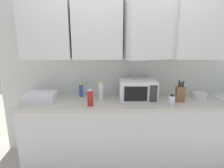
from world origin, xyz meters
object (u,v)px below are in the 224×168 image
(knife_block, at_px, (180,94))
(bottle_blue_cleaner, at_px, (81,90))
(microwave, at_px, (137,90))
(dish_rack, at_px, (42,97))
(bottle_red_sauce, at_px, (90,98))
(bottle_white_jar, at_px, (101,92))
(bottle_clear_tall, at_px, (172,101))
(bowl_ceramic_small, at_px, (200,95))

(knife_block, distance_m, bottle_blue_cleaner, 1.36)
(microwave, relative_size, dish_rack, 1.26)
(bottle_red_sauce, bearing_deg, bottle_white_jar, 61.16)
(knife_block, relative_size, bottle_clear_tall, 2.07)
(knife_block, xyz_separation_m, bottle_red_sauce, (-1.17, -0.15, -0.00))
(dish_rack, bearing_deg, microwave, 1.45)
(bottle_blue_cleaner, bearing_deg, bottle_clear_tall, -18.59)
(dish_rack, height_order, knife_block, knife_block)
(bottle_clear_tall, xyz_separation_m, bowl_ceramic_small, (0.50, 0.30, -0.03))
(bottle_blue_cleaner, distance_m, bottle_clear_tall, 1.24)
(bottle_white_jar, xyz_separation_m, bottle_clear_tall, (0.89, -0.23, -0.05))
(dish_rack, bearing_deg, bottle_red_sauce, -14.91)
(dish_rack, height_order, bowl_ceramic_small, dish_rack)
(bottle_white_jar, relative_size, bowl_ceramic_small, 1.25)
(bowl_ceramic_small, bearing_deg, bottle_blue_cleaner, 176.85)
(bottle_blue_cleaner, relative_size, bottle_clear_tall, 1.42)
(knife_block, relative_size, bowl_ceramic_small, 1.44)
(bottle_white_jar, bearing_deg, bottle_blue_cleaner, 150.39)
(microwave, height_order, bottle_blue_cleaner, microwave)
(dish_rack, relative_size, bottle_red_sauce, 1.83)
(bottle_white_jar, height_order, bowl_ceramic_small, bottle_white_jar)
(microwave, xyz_separation_m, bottle_white_jar, (-0.49, 0.01, -0.02))
(bottle_blue_cleaner, height_order, bottle_red_sauce, bottle_red_sauce)
(microwave, xyz_separation_m, bottle_blue_cleaner, (-0.78, 0.17, -0.05))
(bottle_red_sauce, relative_size, bowl_ceramic_small, 1.04)
(bottle_blue_cleaner, relative_size, bottle_red_sauce, 0.96)
(microwave, height_order, dish_rack, microwave)
(bottle_white_jar, height_order, bottle_blue_cleaner, bottle_white_jar)
(bottle_clear_tall, height_order, bottle_red_sauce, bottle_red_sauce)
(dish_rack, distance_m, bowl_ceramic_small, 2.17)
(microwave, relative_size, knife_block, 1.66)
(knife_block, relative_size, bottle_red_sauce, 1.39)
(bottle_white_jar, distance_m, bottle_red_sauce, 0.25)
(bottle_clear_tall, bearing_deg, knife_block, 46.04)
(bottle_blue_cleaner, height_order, bottle_clear_tall, bottle_blue_cleaner)
(microwave, bearing_deg, knife_block, -5.64)
(microwave, xyz_separation_m, knife_block, (0.55, -0.05, -0.04))
(microwave, bearing_deg, bottle_clear_tall, -29.27)
(knife_block, bearing_deg, bottle_blue_cleaner, 170.27)
(dish_rack, distance_m, knife_block, 1.83)
(microwave, bearing_deg, bottle_blue_cleaner, 167.41)
(bottle_white_jar, xyz_separation_m, bowl_ceramic_small, (1.38, 0.07, -0.08))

